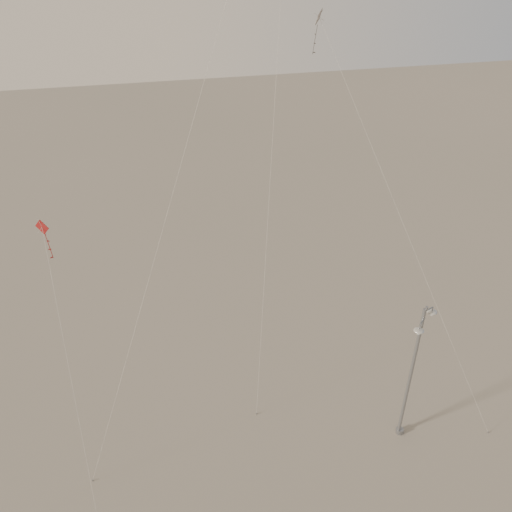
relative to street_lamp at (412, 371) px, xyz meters
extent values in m
plane|color=gray|center=(-9.16, -2.51, -4.74)|extent=(160.00, 160.00, 0.00)
cylinder|color=gray|center=(-0.04, 0.02, -4.59)|extent=(0.44, 0.44, 0.30)
cylinder|color=gray|center=(-0.04, 0.02, -0.37)|extent=(0.35, 0.18, 8.75)
cylinder|color=gray|center=(0.13, 0.02, 4.06)|extent=(0.14, 0.14, 0.18)
cylinder|color=gray|center=(0.36, 0.12, 3.91)|extent=(0.49, 0.26, 0.07)
cylinder|color=gray|center=(0.59, 0.22, 3.76)|extent=(0.06, 0.06, 0.30)
ellipsoid|color=beige|center=(0.59, 0.22, 3.61)|extent=(0.52, 0.52, 0.18)
cylinder|color=gray|center=(-0.10, -0.17, 3.46)|extent=(0.50, 0.45, 0.07)
cylinder|color=gray|center=(-0.32, -0.37, 3.26)|extent=(0.06, 0.06, 0.40)
ellipsoid|color=beige|center=(-0.32, -0.37, 3.06)|extent=(0.52, 0.52, 0.18)
cylinder|color=beige|center=(-12.15, 2.29, 8.38)|extent=(9.62, 3.27, 26.15)
cylinder|color=gray|center=(-16.95, 0.66, -4.69)|extent=(0.06, 0.06, 0.10)
cylinder|color=beige|center=(-5.53, 7.82, 14.51)|extent=(4.22, 9.32, 38.40)
cylinder|color=gray|center=(-7.63, 3.17, -4.69)|extent=(0.06, 0.06, 0.10)
cube|color=maroon|center=(-16.38, -0.62, 10.97)|extent=(0.54, 0.51, 0.71)
cylinder|color=maroon|center=(-16.31, -0.49, 10.09)|extent=(0.11, 0.17, 1.13)
cylinder|color=beige|center=(-16.14, -3.54, 3.14)|extent=(0.51, 5.85, 15.66)
cube|color=#332D2B|center=(-3.54, 7.80, 16.19)|extent=(0.37, 0.80, 0.75)
cylinder|color=#332D2B|center=(-3.69, 7.77, 15.17)|extent=(0.21, 0.06, 1.35)
cylinder|color=beige|center=(0.65, 3.34, 5.75)|extent=(8.39, 8.95, 20.89)
cylinder|color=gray|center=(4.83, -1.13, -4.69)|extent=(0.06, 0.06, 0.10)
camera|label=1|loc=(-12.92, -19.66, 20.86)|focal=40.00mm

